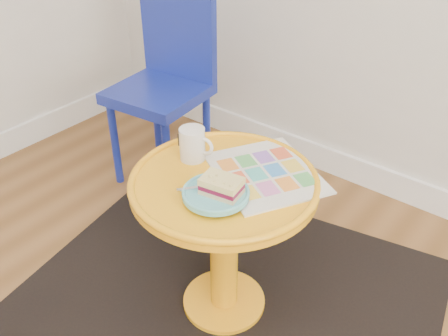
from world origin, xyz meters
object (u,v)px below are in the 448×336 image
Objects in this scene: chair at (167,77)px; plate at (216,194)px; mug at (193,143)px; newspaper at (266,173)px; side_table at (224,220)px.

plate is at bearing -44.18° from chair.
chair is 7.44× the size of mug.
chair is 4.57× the size of plate.
side_table is at bearing -96.67° from newspaper.
mug is at bearing 167.42° from side_table.
chair is at bearing 131.18° from mug.
side_table is at bearing -41.35° from chair.
side_table is 0.19m from newspaper.
chair reaches higher than side_table.
mug reaches higher than side_table.
side_table is 4.89× the size of mug.
chair is 0.71m from mug.
mug is (-0.21, -0.07, 0.05)m from newspaper.
side_table is at bearing -22.03° from mug.
chair reaches higher than plate.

